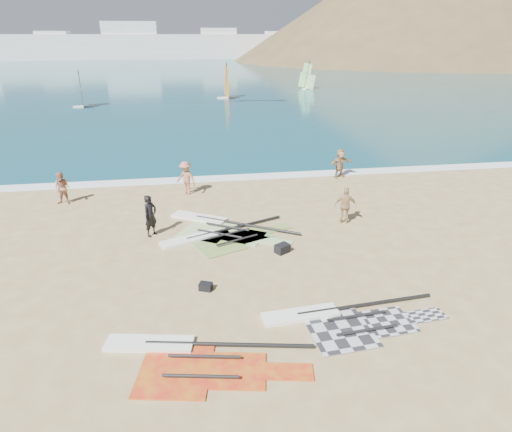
{
  "coord_description": "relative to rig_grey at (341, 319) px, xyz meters",
  "views": [
    {
      "loc": [
        -1.88,
        -12.42,
        8.09
      ],
      "look_at": [
        0.66,
        4.0,
        1.0
      ],
      "focal_mm": 30.0,
      "sensor_mm": 36.0,
      "label": 1
    }
  ],
  "objects": [
    {
      "name": "windsurfer_left",
      "position": [
        -16.68,
        44.57,
        1.22
      ],
      "size": [
        2.45,
        2.84,
        4.31
      ],
      "rotation": [
        0.0,
        0.0,
        0.22
      ],
      "color": "white",
      "rests_on": "ground"
    },
    {
      "name": "person_wetsuit",
      "position": [
        -6.12,
        7.06,
        0.87
      ],
      "size": [
        0.77,
        0.8,
        1.84
      ],
      "primitive_type": "imported",
      "rotation": [
        0.0,
        0.0,
        0.85
      ],
      "color": "black",
      "rests_on": "ground"
    },
    {
      "name": "rig_grey",
      "position": [
        0.0,
        0.0,
        0.0
      ],
      "size": [
        5.73,
        2.33,
        0.2
      ],
      "rotation": [
        0.0,
        0.0,
        0.08
      ],
      "color": "#2A292C",
      "rests_on": "ground"
    },
    {
      "name": "headland_main",
      "position": [
        82.66,
        132.16,
        -0.05
      ],
      "size": [
        143.0,
        143.0,
        45.0
      ],
      "primitive_type": "cone",
      "color": "brown",
      "rests_on": "ground"
    },
    {
      "name": "beachgoer_back",
      "position": [
        2.61,
        7.06,
        0.81
      ],
      "size": [
        1.08,
        0.68,
        1.72
      ],
      "primitive_type": "imported",
      "rotation": [
        0.0,
        0.0,
        2.86
      ],
      "color": "tan",
      "rests_on": "ground"
    },
    {
      "name": "windsurfer_right",
      "position": [
        14.52,
        58.15,
        1.23
      ],
      "size": [
        2.37,
        2.33,
        4.38
      ],
      "rotation": [
        0.0,
        0.0,
        0.92
      ],
      "color": "white",
      "rests_on": "ground"
    },
    {
      "name": "beachgoer_mid",
      "position": [
        -4.6,
        12.07,
        0.87
      ],
      "size": [
        1.36,
        1.28,
        1.85
      ],
      "primitive_type": "imported",
      "rotation": [
        0.0,
        0.0,
        -0.67
      ],
      "color": "#A4664A",
      "rests_on": "ground"
    },
    {
      "name": "sea",
      "position": [
        -2.34,
        134.16,
        -0.05
      ],
      "size": [
        300.0,
        240.0,
        0.06
      ],
      "primitive_type": "cube",
      "color": "#0C4654",
      "rests_on": "ground"
    },
    {
      "name": "windsurfer_centre",
      "position": [
        1.03,
        49.52,
        1.31
      ],
      "size": [
        2.67,
        3.17,
        4.74
      ],
      "rotation": [
        0.0,
        0.0,
        0.12
      ],
      "color": "white",
      "rests_on": "ground"
    },
    {
      "name": "gear_bag_near",
      "position": [
        -0.85,
        4.63,
        0.13
      ],
      "size": [
        0.68,
        0.63,
        0.35
      ],
      "primitive_type": "cube",
      "rotation": [
        0.0,
        0.0,
        0.54
      ],
      "color": "black",
      "rests_on": "ground"
    },
    {
      "name": "surf_line",
      "position": [
        -2.34,
        14.46,
        -0.05
      ],
      "size": [
        300.0,
        1.2,
        0.04
      ],
      "primitive_type": "cube",
      "color": "white",
      "rests_on": "ground"
    },
    {
      "name": "far_town",
      "position": [
        -18.06,
        152.16,
        4.44
      ],
      "size": [
        160.0,
        8.0,
        12.0
      ],
      "color": "white",
      "rests_on": "ground"
    },
    {
      "name": "rig_orange",
      "position": [
        -3.28,
        6.26,
        0.0
      ],
      "size": [
        5.88,
        3.6,
        0.2
      ],
      "rotation": [
        0.0,
        0.0,
        0.39
      ],
      "color": "orange",
      "rests_on": "ground"
    },
    {
      "name": "beachgoer_right",
      "position": [
        4.62,
        13.66,
        0.85
      ],
      "size": [
        1.74,
        1.13,
        1.79
      ],
      "primitive_type": "imported",
      "rotation": [
        0.0,
        0.0,
        0.4
      ],
      "color": "#A98156",
      "rests_on": "ground"
    },
    {
      "name": "rig_green",
      "position": [
        -3.21,
        7.44,
        0.0
      ],
      "size": [
        5.68,
        4.66,
        0.2
      ],
      "rotation": [
        0.0,
        0.0,
        -0.54
      ],
      "color": "#72BF27",
      "rests_on": "ground"
    },
    {
      "name": "rig_red",
      "position": [
        -4.65,
        -0.96,
        0.0
      ],
      "size": [
        5.82,
        2.81,
        0.2
      ],
      "rotation": [
        0.0,
        0.0,
        -0.18
      ],
      "color": "red",
      "rests_on": "ground"
    },
    {
      "name": "beachgoer_left",
      "position": [
        -10.84,
        11.58,
        0.8
      ],
      "size": [
        0.96,
        0.82,
        1.7
      ],
      "primitive_type": "imported",
      "rotation": [
        0.0,
        0.0,
        -0.24
      ],
      "color": "#A97355",
      "rests_on": "ground"
    },
    {
      "name": "gear_bag_far",
      "position": [
        -4.01,
        2.36,
        0.08
      ],
      "size": [
        0.51,
        0.44,
        0.26
      ],
      "primitive_type": "cube",
      "rotation": [
        0.0,
        0.0,
        -0.37
      ],
      "color": "black",
      "rests_on": "ground"
    },
    {
      "name": "ground",
      "position": [
        -2.34,
        2.16,
        -0.05
      ],
      "size": [
        300.0,
        300.0,
        0.0
      ],
      "primitive_type": "plane",
      "color": "tan",
      "rests_on": "ground"
    }
  ]
}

